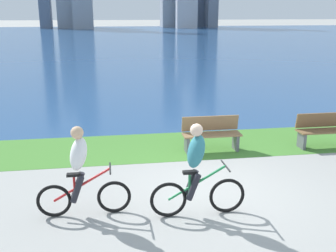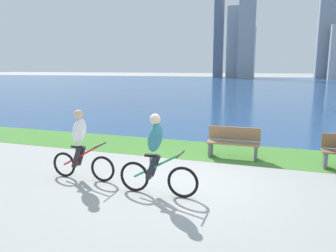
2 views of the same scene
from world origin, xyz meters
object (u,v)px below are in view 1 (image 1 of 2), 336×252
cyclist_lead (197,171)px  bench_near_path (324,130)px  bench_far_along_path (211,134)px  cyclist_trailing (80,172)px

cyclist_lead → bench_near_path: size_ratio=1.15×
cyclist_lead → bench_far_along_path: (1.14, 3.31, -0.39)m
cyclist_lead → bench_far_along_path: 3.52m
bench_near_path → bench_far_along_path: bearing=177.3°
bench_near_path → bench_far_along_path: (-3.07, 0.15, 0.00)m
bench_near_path → bench_far_along_path: same height
cyclist_trailing → bench_near_path: cyclist_trailing is taller
cyclist_trailing → bench_near_path: size_ratio=1.10×
cyclist_lead → bench_far_along_path: size_ratio=1.15×
cyclist_lead → bench_near_path: 5.28m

